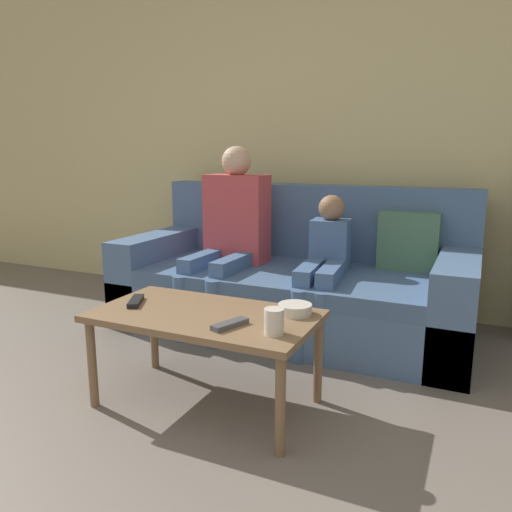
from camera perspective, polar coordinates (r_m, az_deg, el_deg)
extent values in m
cube|color=beige|center=(3.70, 7.93, 14.44)|extent=(12.00, 0.06, 2.60)
cube|color=#4C6B93|center=(3.23, 3.99, -5.73)|extent=(2.18, 0.98, 0.30)
cube|color=#466288|center=(3.09, 3.45, -2.62)|extent=(1.74, 0.80, 0.10)
cube|color=#4C6B93|center=(3.49, 6.43, 4.00)|extent=(2.18, 0.18, 0.50)
cube|color=#4C6B93|center=(3.64, -10.58, -1.75)|extent=(0.22, 0.98, 0.56)
cube|color=#4C6B93|center=(3.01, 21.87, -5.32)|extent=(0.22, 0.98, 0.56)
cube|color=#4C7556|center=(3.21, 17.01, 1.61)|extent=(0.36, 0.12, 0.36)
cylinder|color=brown|center=(2.38, -18.22, -11.65)|extent=(0.04, 0.04, 0.40)
cylinder|color=brown|center=(1.93, 2.80, -16.78)|extent=(0.04, 0.04, 0.40)
cylinder|color=brown|center=(2.70, -11.58, -8.39)|extent=(0.04, 0.04, 0.40)
cylinder|color=brown|center=(2.32, 7.11, -11.73)|extent=(0.04, 0.04, 0.40)
cube|color=brown|center=(2.22, -5.83, -6.85)|extent=(0.98, 0.54, 0.03)
cylinder|color=#476693|center=(3.04, -8.58, -5.97)|extent=(0.09, 0.09, 0.40)
cylinder|color=#476693|center=(2.92, -4.90, -6.61)|extent=(0.09, 0.09, 0.40)
cube|color=#476693|center=(3.18, -6.14, -0.49)|extent=(0.11, 0.44, 0.09)
cube|color=#476693|center=(3.07, -2.57, -0.89)|extent=(0.11, 0.44, 0.09)
cube|color=#C6474C|center=(3.31, -2.19, 4.29)|extent=(0.41, 0.21, 0.57)
sphere|color=#D1A889|center=(3.28, -2.24, 10.78)|extent=(0.19, 0.19, 0.19)
cylinder|color=#476693|center=(2.73, 4.85, -8.00)|extent=(0.10, 0.10, 0.40)
cylinder|color=#476693|center=(2.70, 7.43, -8.26)|extent=(0.10, 0.10, 0.40)
cube|color=#476693|center=(2.89, 6.22, -1.75)|extent=(0.14, 0.45, 0.09)
cube|color=#476693|center=(2.87, 8.64, -1.93)|extent=(0.14, 0.45, 0.09)
cube|color=#476693|center=(3.10, 8.50, 1.25)|extent=(0.24, 0.22, 0.32)
sphere|color=#936B4C|center=(3.07, 8.63, 5.45)|extent=(0.16, 0.16, 0.16)
cylinder|color=silver|center=(1.94, 2.07, -7.49)|extent=(0.08, 0.08, 0.10)
cube|color=black|center=(2.39, -13.58, -5.04)|extent=(0.12, 0.17, 0.02)
cube|color=#47474C|center=(2.03, -3.00, -7.81)|extent=(0.10, 0.18, 0.02)
cylinder|color=beige|center=(2.18, 4.48, -6.06)|extent=(0.15, 0.15, 0.05)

